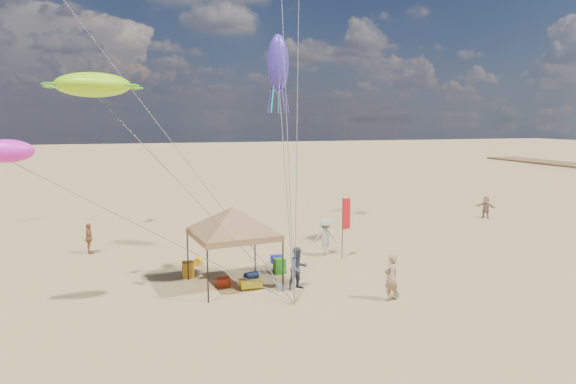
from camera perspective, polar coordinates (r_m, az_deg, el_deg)
The scene contains 19 objects.
ground at distance 19.66m, azimuth 2.61°, elevation -12.83°, with size 280.00×280.00×0.00m, color tan.
canopy_tent at distance 21.40m, azimuth -6.20°, elevation -1.99°, with size 6.35×6.35×3.95m.
feather_flag at distance 25.90m, azimuth 6.44°, elevation -2.89°, with size 0.48×0.13×3.16m.
cooler_red at distance 22.02m, azimuth -7.28°, elevation -10.04°, with size 0.54×0.38×0.38m, color #A3280D.
cooler_blue at distance 25.31m, azimuth -1.29°, elevation -7.55°, with size 0.54×0.38×0.38m, color #181192.
bag_navy at distance 22.84m, azimuth -4.14°, elevation -9.35°, with size 0.36×0.36×0.60m, color black.
bag_orange at distance 25.45m, azimuth -10.05°, elevation -7.61°, with size 0.36×0.36×0.60m, color #FDB70E.
chair_green at distance 23.63m, azimuth -0.97°, elevation -8.29°, with size 0.50×0.50×0.70m, color #227815.
chair_yellow at distance 23.52m, azimuth -11.14°, elevation -8.52°, with size 0.50×0.50×0.70m, color orange.
crate_grey at distance 21.43m, azimuth -0.83°, elevation -10.62°, with size 0.34×0.30×0.28m, color slate.
beach_cart at distance 21.66m, azimuth -4.18°, elevation -10.27°, with size 0.90×0.50×0.24m, color gold.
person_near_a at distance 20.48m, azimuth 11.50°, elevation -9.34°, with size 0.68×0.45×1.88m, color tan.
person_near_b at distance 21.38m, azimuth 1.13°, elevation -8.54°, with size 0.87×0.68×1.79m, color #383B4C.
person_near_c at distance 26.65m, azimuth 4.21°, elevation -5.09°, with size 1.22×0.70×1.89m, color silver.
person_far_a at distance 28.84m, azimuth -21.43°, elevation -4.87°, with size 0.96×0.40×1.64m, color #A1603E.
person_far_c at distance 39.05m, azimuth 21.30°, elevation -1.59°, with size 1.51×0.48×1.62m, color #AE7B5C.
turtle_kite at distance 20.44m, azimuth -21.05°, elevation 11.15°, with size 2.72×2.18×0.91m, color #A4FF13.
fish_kite at distance 19.80m, azimuth -29.06°, elevation 4.04°, with size 1.79×0.90×0.80m, color #F625D3.
squid_kite at distance 26.03m, azimuth -1.13°, elevation 14.20°, with size 1.10×1.10×2.86m, color #4232AD.
Camera 1 is at (-6.17, -17.29, 7.03)m, focal length 31.70 mm.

